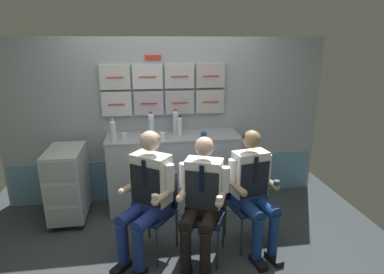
{
  "coord_description": "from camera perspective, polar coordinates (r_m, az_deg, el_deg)",
  "views": [
    {
      "loc": [
        -0.25,
        -2.7,
        2.1
      ],
      "look_at": [
        0.21,
        0.46,
        1.13
      ],
      "focal_mm": 29.59,
      "sensor_mm": 36.0,
      "label": 1
    }
  ],
  "objects": [
    {
      "name": "galley_counter",
      "position": [
        4.13,
        -3.3,
        -6.11
      ],
      "size": [
        1.66,
        0.53,
        0.96
      ],
      "color": "#A4A8B0",
      "rests_on": "ground"
    },
    {
      "name": "ground",
      "position": [
        3.44,
        -2.54,
        -21.1
      ],
      "size": [
        4.8,
        4.8,
        0.04
      ],
      "primitive_type": "cube",
      "color": "#343A3D"
    },
    {
      "name": "coffee_cup_white",
      "position": [
        3.81,
        -9.04,
        -0.02
      ],
      "size": [
        0.06,
        0.06,
        0.07
      ],
      "color": "silver",
      "rests_on": "galley_counter"
    },
    {
      "name": "paper_cup_blue",
      "position": [
        3.84,
        2.12,
        0.38
      ],
      "size": [
        0.07,
        0.07,
        0.07
      ],
      "color": "navy",
      "rests_on": "galley_counter"
    },
    {
      "name": "crew_member_right",
      "position": [
        3.29,
        11.05,
        -8.73
      ],
      "size": [
        0.5,
        0.65,
        1.26
      ],
      "color": "black",
      "rests_on": "ground"
    },
    {
      "name": "water_bottle_blue_cap",
      "position": [
        4.04,
        -2.93,
        2.79
      ],
      "size": [
        0.08,
        0.08,
        0.31
      ],
      "color": "silver",
      "rests_on": "galley_counter"
    },
    {
      "name": "paper_cup_tan",
      "position": [
        3.79,
        -5.34,
        0.17
      ],
      "size": [
        0.07,
        0.07,
        0.08
      ],
      "color": "white",
      "rests_on": "galley_counter"
    },
    {
      "name": "folding_chair_center",
      "position": [
        3.25,
        2.4,
        -11.98
      ],
      "size": [
        0.52,
        0.52,
        0.85
      ],
      "color": "#2D2D33",
      "rests_on": "ground"
    },
    {
      "name": "galley_bulkhead",
      "position": [
        4.2,
        -4.65,
        2.84
      ],
      "size": [
        4.2,
        0.14,
        2.15
      ],
      "color": "#9AA0A6",
      "rests_on": "ground"
    },
    {
      "name": "sparkling_bottle_green",
      "position": [
        3.95,
        -2.22,
        2.04
      ],
      "size": [
        0.06,
        0.06,
        0.25
      ],
      "color": "silver",
      "rests_on": "galley_counter"
    },
    {
      "name": "water_bottle_tall",
      "position": [
        3.83,
        -14.06,
        1.17
      ],
      "size": [
        0.07,
        0.07,
        0.27
      ],
      "color": "silver",
      "rests_on": "galley_counter"
    },
    {
      "name": "crew_member_center",
      "position": [
        3.03,
        1.82,
        -10.71
      ],
      "size": [
        0.54,
        0.67,
        1.25
      ],
      "color": "black",
      "rests_on": "ground"
    },
    {
      "name": "water_bottle_clear",
      "position": [
        3.91,
        -7.35,
        2.21
      ],
      "size": [
        0.08,
        0.08,
        0.31
      ],
      "color": "silver",
      "rests_on": "galley_counter"
    },
    {
      "name": "espresso_cup_small",
      "position": [
        3.92,
        -12.12,
        0.25
      ],
      "size": [
        0.07,
        0.07,
        0.06
      ],
      "color": "silver",
      "rests_on": "galley_counter"
    },
    {
      "name": "service_trolley",
      "position": [
        4.09,
        -21.49,
        -7.63
      ],
      "size": [
        0.4,
        0.65,
        0.89
      ],
      "color": "black",
      "rests_on": "ground"
    },
    {
      "name": "folding_chair_left",
      "position": [
        3.31,
        -6.34,
        -11.5
      ],
      "size": [
        0.56,
        0.56,
        0.85
      ],
      "color": "#2D2D33",
      "rests_on": "ground"
    },
    {
      "name": "folding_chair_right",
      "position": [
        3.48,
        9.49,
        -10.13
      ],
      "size": [
        0.48,
        0.48,
        0.85
      ],
      "color": "#2D2D33",
      "rests_on": "ground"
    },
    {
      "name": "crew_member_left",
      "position": [
        3.11,
        -8.14,
        -9.55
      ],
      "size": [
        0.64,
        0.69,
        1.3
      ],
      "color": "black",
      "rests_on": "ground"
    }
  ]
}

